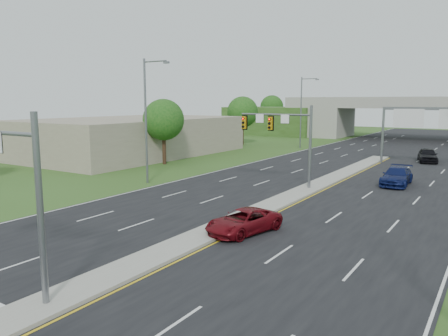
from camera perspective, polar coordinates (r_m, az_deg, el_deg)
ground at (r=17.69m, az=-22.17°, el=-16.46°), size 240.00×240.00×0.00m
road at (r=46.53m, az=15.60°, el=-0.65°), size 24.00×160.00×0.02m
median at (r=35.40m, az=9.82°, el=-3.19°), size 2.00×54.00×0.16m
lane_markings at (r=41.03m, az=12.27°, el=-1.73°), size 23.72×160.00×0.01m
signal_mast_far at (r=37.41m, az=7.96°, el=4.65°), size 6.62×0.60×7.00m
sign_gantry at (r=54.34m, az=25.76°, el=5.66°), size 11.58×0.44×6.67m
overpass at (r=90.04m, az=24.27°, el=5.56°), size 80.00×14.00×8.10m
lightpole_l_mid at (r=39.39m, az=-9.98°, el=6.81°), size 2.85×0.25×11.00m
lightpole_l_far at (r=69.31m, az=10.18°, el=7.58°), size 2.85×0.25×11.00m
tree_l_near at (r=51.35m, az=-7.90°, el=6.24°), size 4.80×4.80×7.60m
tree_l_mid at (r=74.10m, az=2.44°, el=7.31°), size 5.20×5.20×8.12m
tree_back_a at (r=115.08m, az=6.26°, el=7.94°), size 6.00×6.00×8.85m
tree_back_b at (r=109.55m, az=12.88°, el=7.57°), size 5.60×5.60×8.32m
commercial_building at (r=61.95m, az=-11.88°, el=4.07°), size 18.00×30.00×5.00m
car_far_a at (r=24.62m, az=2.58°, el=-6.97°), size 3.19×5.12×1.32m
car_far_b at (r=41.26m, az=21.63°, el=-1.00°), size 2.40×5.48×1.57m
car_far_c at (r=58.25m, az=25.06°, el=1.54°), size 3.12×5.32×1.70m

